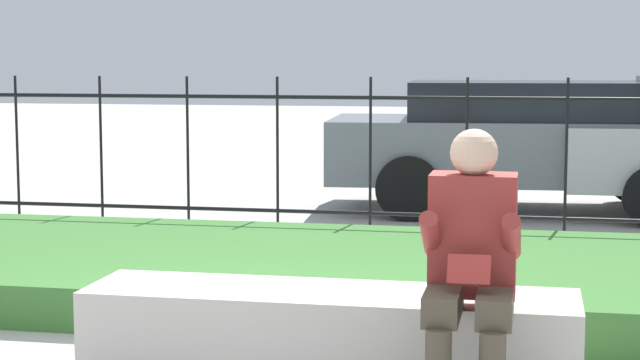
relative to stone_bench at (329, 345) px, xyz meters
The scene contains 5 objects.
stone_bench is the anchor object (origin of this frame).
person_seated_reader 0.91m from the stone_bench, 25.33° to the right, with size 0.42×0.73×1.28m.
grass_berm 2.08m from the stone_bench, 100.99° to the left, with size 10.78×2.67×0.27m.
iron_fence 3.93m from the stone_bench, 95.84° to the left, with size 8.78×0.03×1.43m.
car_parked_center 6.46m from the stone_bench, 81.08° to the left, with size 4.50×2.16×1.34m.
Camera 1 is at (1.34, -4.92, 1.58)m, focal length 60.00 mm.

